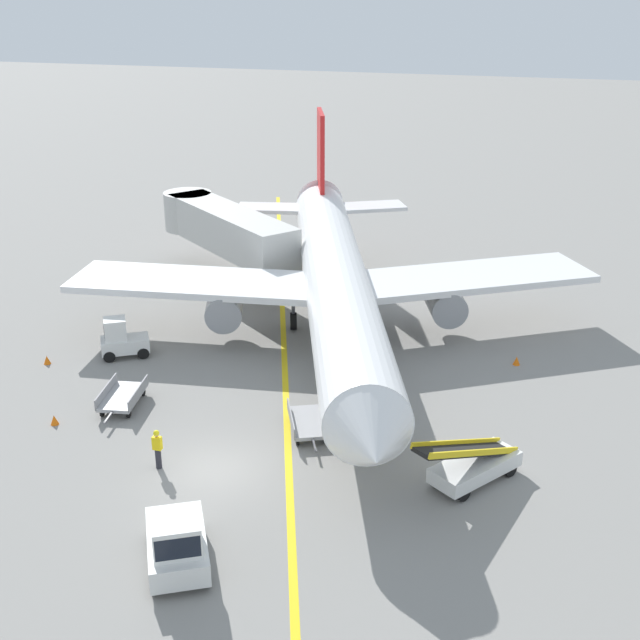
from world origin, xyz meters
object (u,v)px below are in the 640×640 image
Objects in this scene: safety_cone_wingtip_left at (54,420)px; safety_cone_nose_right at (517,361)px; baggage_cart_empty_trailing at (309,422)px; baggage_tug_near_wing at (122,340)px; ground_crew_marshaller at (158,448)px; airliner at (335,279)px; jet_bridge at (220,226)px; pushback_tug at (177,542)px; belt_loader_forward_hold at (473,464)px; safety_cone_nose_left at (47,360)px; baggage_cart_loaded at (123,397)px.

safety_cone_nose_right is at bearing 31.98° from safety_cone_wingtip_left.
baggage_cart_empty_trailing is 8.53× the size of safety_cone_wingtip_left.
baggage_tug_near_wing is 6.20× the size of safety_cone_nose_right.
baggage_cart_empty_trailing is at bearing 42.07° from ground_crew_marshaller.
airliner is 2.96× the size of jet_bridge.
baggage_tug_near_wing is at bearing 94.81° from safety_cone_wingtip_left.
baggage_tug_near_wing reaches higher than ground_crew_marshaller.
pushback_tug is 9.25× the size of safety_cone_wingtip_left.
jet_bridge is 22.55m from ground_crew_marshaller.
pushback_tug is at bearing -138.25° from belt_loader_forward_hold.
pushback_tug is at bearing -43.46° from safety_cone_nose_left.
baggage_tug_near_wing is at bearing -152.17° from airliner.
safety_cone_nose_left is at bearing 136.54° from pushback_tug.
safety_cone_wingtip_left is (3.83, -5.27, 0.00)m from safety_cone_nose_left.
ground_crew_marshaller is (-3.33, -14.27, -2.51)m from airliner.
baggage_cart_loaded is 8.77m from baggage_cart_empty_trailing.
pushback_tug is at bearing -37.59° from safety_cone_wingtip_left.
baggage_cart_loaded is (-7.24, -10.03, -2.95)m from airliner.
baggage_tug_near_wing reaches higher than baggage_cart_empty_trailing.
baggage_cart_empty_trailing is at bearing -131.07° from safety_cone_nose_right.
baggage_tug_near_wing is 6.20× the size of safety_cone_wingtip_left.
safety_cone_nose_right is at bearing 16.03° from safety_cone_nose_left.
pushback_tug reaches higher than safety_cone_wingtip_left.
pushback_tug reaches higher than safety_cone_nose_left.
safety_cone_nose_left is at bearing 125.97° from safety_cone_wingtip_left.
safety_cone_nose_right is (12.96, 13.68, -0.69)m from ground_crew_marshaller.
baggage_cart_empty_trailing is (1.53, -9.88, -2.95)m from airliner.
pushback_tug is 21.26m from safety_cone_nose_right.
safety_cone_wingtip_left is (0.28, -19.63, -3.32)m from jet_bridge.
safety_cone_nose_right is at bearing -3.50° from airliner.
belt_loader_forward_hold is 16.04m from baggage_cart_loaded.
jet_bridge is at bearing 109.64° from pushback_tug.
baggage_cart_loaded reaches higher than safety_cone_wingtip_left.
safety_cone_wingtip_left is (-17.98, -0.64, -0.56)m from belt_loader_forward_hold.
baggage_tug_near_wing reaches higher than baggage_cart_loaded.
belt_loader_forward_hold is at bearing 41.75° from pushback_tug.
safety_cone_nose_left is at bearing 143.78° from ground_crew_marshaller.
pushback_tug is 9.25× the size of safety_cone_nose_right.
pushback_tug is at bearing -52.71° from baggage_cart_loaded.
airliner is at bearing 89.98° from pushback_tug.
baggage_cart_loaded is at bearing -82.36° from jet_bridge.
safety_cone_nose_left is 1.00× the size of safety_cone_wingtip_left.
baggage_cart_loaded reaches higher than safety_cone_nose_right.
baggage_tug_near_wing is at bearing 30.57° from safety_cone_nose_left.
safety_cone_wingtip_left is at bearing -54.03° from safety_cone_nose_left.
ground_crew_marshaller is 12.12m from safety_cone_nose_left.
airliner is 14.86m from belt_loader_forward_hold.
airliner is 77.82× the size of safety_cone_nose_left.
belt_loader_forward_hold is 1.25× the size of baggage_cart_loaded.
baggage_cart_empty_trailing is at bearing -57.07° from jet_bridge.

